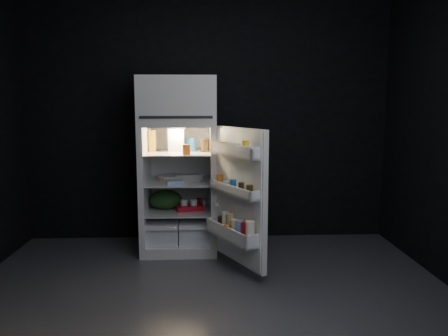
{
  "coord_description": "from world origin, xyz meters",
  "views": [
    {
      "loc": [
        -0.03,
        -3.16,
        1.52
      ],
      "look_at": [
        0.15,
        1.0,
        0.9
      ],
      "focal_mm": 35.0,
      "sensor_mm": 36.0,
      "label": 1
    }
  ],
  "objects_px": {
    "refrigerator": "(179,158)",
    "egg_carton": "(187,178)",
    "fridge_door": "(238,198)",
    "milk_jug": "(177,140)",
    "yogurt_tray": "(190,208)"
  },
  "relations": [
    {
      "from": "egg_carton",
      "to": "milk_jug",
      "type": "bearing_deg",
      "value": 136.29
    },
    {
      "from": "refrigerator",
      "to": "milk_jug",
      "type": "xyz_separation_m",
      "value": [
        -0.02,
        0.02,
        0.19
      ]
    },
    {
      "from": "refrigerator",
      "to": "egg_carton",
      "type": "xyz_separation_m",
      "value": [
        0.08,
        -0.05,
        -0.19
      ]
    },
    {
      "from": "milk_jug",
      "to": "yogurt_tray",
      "type": "bearing_deg",
      "value": -33.73
    },
    {
      "from": "fridge_door",
      "to": "egg_carton",
      "type": "bearing_deg",
      "value": 125.65
    },
    {
      "from": "refrigerator",
      "to": "fridge_door",
      "type": "height_order",
      "value": "refrigerator"
    },
    {
      "from": "milk_jug",
      "to": "egg_carton",
      "type": "relative_size",
      "value": 0.94
    },
    {
      "from": "refrigerator",
      "to": "yogurt_tray",
      "type": "distance_m",
      "value": 0.52
    },
    {
      "from": "refrigerator",
      "to": "egg_carton",
      "type": "distance_m",
      "value": 0.22
    },
    {
      "from": "refrigerator",
      "to": "egg_carton",
      "type": "bearing_deg",
      "value": -32.88
    },
    {
      "from": "egg_carton",
      "to": "yogurt_tray",
      "type": "distance_m",
      "value": 0.31
    },
    {
      "from": "milk_jug",
      "to": "refrigerator",
      "type": "bearing_deg",
      "value": -36.39
    },
    {
      "from": "yogurt_tray",
      "to": "milk_jug",
      "type": "bearing_deg",
      "value": 129.33
    },
    {
      "from": "refrigerator",
      "to": "fridge_door",
      "type": "distance_m",
      "value": 0.94
    },
    {
      "from": "refrigerator",
      "to": "fridge_door",
      "type": "relative_size",
      "value": 1.46
    }
  ]
}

